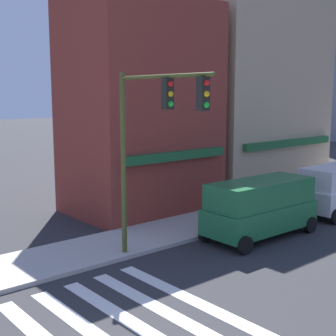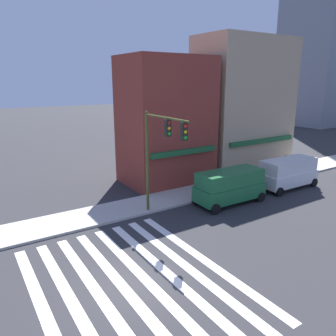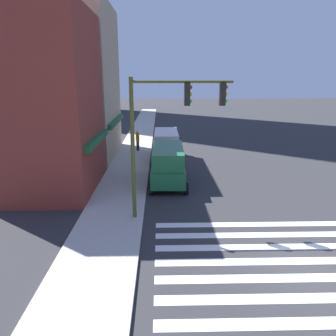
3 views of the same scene
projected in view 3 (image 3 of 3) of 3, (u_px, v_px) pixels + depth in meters
The scene contains 8 objects.
ground_plane at pixel (309, 269), 11.44m from camera, with size 200.00×200.00×0.00m, color #2D2D30.
sidewalk_left at pixel (94, 270), 11.24m from camera, with size 120.00×3.00×0.15m.
crosswalk_stripes at pixel (309, 269), 11.44m from camera, with size 7.77×10.80×0.01m.
storefront_row at pixel (72, 90), 23.40m from camera, with size 16.69×5.30×12.08m.
traffic_signal at pixel (168, 120), 14.24m from camera, with size 0.32×4.43×6.50m.
van_green at pixel (168, 164), 20.46m from camera, with size 5.04×2.22×2.34m.
van_white at pixel (166, 144), 26.42m from camera, with size 5.02×2.22×2.34m.
pedestrian_orange_vest at pixel (138, 140), 29.28m from camera, with size 0.32×0.32×1.77m.
Camera 3 is at (-9.97, 5.18, 6.44)m, focal length 35.00 mm.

